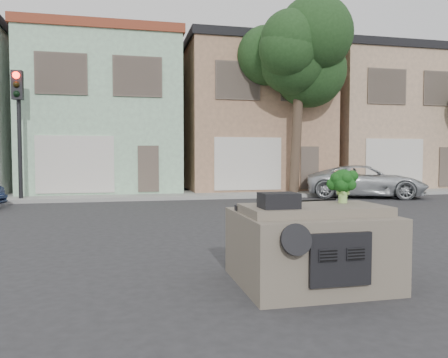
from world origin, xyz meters
name	(u,v)px	position (x,y,z in m)	size (l,w,h in m)	color
ground_plane	(250,242)	(0.00, 0.00, 0.00)	(120.00, 120.00, 0.00)	#303033
sidewalk	(184,195)	(0.00, 10.50, 0.07)	(40.00, 3.00, 0.15)	gray
townhouse_mint	(105,117)	(-3.50, 14.50, 3.77)	(7.20, 8.20, 7.55)	#A2D0AA
townhouse_tan	(246,120)	(4.00, 14.50, 3.77)	(7.20, 8.20, 7.55)	#A77D5F
townhouse_beige	(370,122)	(11.50, 14.50, 3.77)	(7.20, 8.20, 7.55)	tan
silver_pickup	(365,197)	(7.71, 8.47, 0.00)	(2.32, 5.02, 1.40)	silver
traffic_signal	(19,137)	(-6.50, 9.50, 2.55)	(0.40, 0.40, 5.10)	black
tree_near	(296,101)	(5.00, 9.80, 4.25)	(4.40, 4.00, 8.50)	#1F3F1B
car_dashboard	(309,244)	(0.00, -3.00, 0.56)	(2.00, 1.80, 1.12)	#6C6253
instrument_hump	(279,200)	(-0.58, -3.35, 1.22)	(0.48, 0.38, 0.20)	black
wiper_arm	(316,200)	(0.28, -2.62, 1.13)	(0.70, 0.03, 0.02)	black
broccoli	(343,186)	(0.55, -2.94, 1.37)	(0.41, 0.41, 0.50)	#113A10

